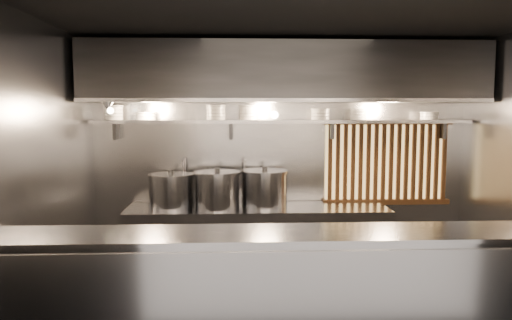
{
  "coord_description": "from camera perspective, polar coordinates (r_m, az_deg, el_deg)",
  "views": [
    {
      "loc": [
        -0.57,
        -4.52,
        2.03
      ],
      "look_at": [
        -0.34,
        0.55,
        1.51
      ],
      "focal_mm": 35.0,
      "sensor_mm": 36.0,
      "label": 1
    }
  ],
  "objects": [
    {
      "name": "stock_pot_mid",
      "position": [
        5.77,
        1.0,
        -3.25
      ],
      "size": [
        0.63,
        0.63,
        0.46
      ],
      "rotation": [
        0.0,
        0.0,
        0.17
      ],
      "color": "#99999E",
      "rests_on": "cooking_bench"
    },
    {
      "name": "bowl_stack_4",
      "position": [
        5.93,
        7.35,
        5.21
      ],
      "size": [
        0.23,
        0.23,
        0.13
      ],
      "color": "silver",
      "rests_on": "bowl_shelf"
    },
    {
      "name": "faucet_right",
      "position": [
        5.94,
        -1.4,
        -1.12
      ],
      "size": [
        0.04,
        0.3,
        0.5
      ],
      "color": "silver",
      "rests_on": "wall_back"
    },
    {
      "name": "heat_lamp",
      "position": [
        5.54,
        -16.55,
        6.02
      ],
      "size": [
        0.25,
        0.35,
        0.2
      ],
      "color": "#99999E",
      "rests_on": "exhaust_hood"
    },
    {
      "name": "stock_pot_left",
      "position": [
        5.79,
        -9.71,
        -3.47
      ],
      "size": [
        0.53,
        0.53,
        0.43
      ],
      "rotation": [
        0.0,
        0.0,
        -0.02
      ],
      "color": "#99999E",
      "rests_on": "cooking_bench"
    },
    {
      "name": "bowl_stack_1",
      "position": [
        5.93,
        -12.46,
        4.94
      ],
      "size": [
        0.24,
        0.24,
        0.09
      ],
      "color": "silver",
      "rests_on": "bowl_shelf"
    },
    {
      "name": "ceiling",
      "position": [
        4.63,
        4.72,
        15.44
      ],
      "size": [
        4.5,
        4.5,
        0.0
      ],
      "primitive_type": "plane",
      "rotation": [
        3.14,
        0.0,
        0.0
      ],
      "color": "black",
      "rests_on": "wall_back"
    },
    {
      "name": "serving_counter",
      "position": [
        3.9,
        6.29,
        -16.22
      ],
      "size": [
        4.5,
        0.56,
        1.13
      ],
      "color": "#99999E",
      "rests_on": "floor"
    },
    {
      "name": "pendant_bulb",
      "position": [
        5.74,
        2.13,
        5.2
      ],
      "size": [
        0.09,
        0.09,
        0.19
      ],
      "color": "#2D2D30",
      "rests_on": "exhaust_hood"
    },
    {
      "name": "exhaust_hood",
      "position": [
        5.67,
        3.25,
        9.86
      ],
      "size": [
        4.4,
        0.81,
        0.65
      ],
      "color": "#2D2D30",
      "rests_on": "ceiling"
    },
    {
      "name": "faucet_left",
      "position": [
        5.96,
        -8.14,
        -1.14
      ],
      "size": [
        0.04,
        0.3,
        0.5
      ],
      "color": "silver",
      "rests_on": "wall_back"
    },
    {
      "name": "bowl_stack_2",
      "position": [
        5.85,
        -4.6,
        5.42
      ],
      "size": [
        0.23,
        0.23,
        0.17
      ],
      "color": "silver",
      "rests_on": "bowl_shelf"
    },
    {
      "name": "wall_back",
      "position": [
        6.08,
        2.81,
        -0.07
      ],
      "size": [
        4.5,
        0.0,
        4.5
      ],
      "primitive_type": "plane",
      "rotation": [
        1.57,
        0.0,
        0.0
      ],
      "color": "gray",
      "rests_on": "floor"
    },
    {
      "name": "wall_left",
      "position": [
        4.87,
        -22.75,
        -2.02
      ],
      "size": [
        0.0,
        3.0,
        3.0
      ],
      "primitive_type": "plane",
      "rotation": [
        1.57,
        0.0,
        1.57
      ],
      "color": "gray",
      "rests_on": "floor"
    },
    {
      "name": "bowl_stack_6",
      "position": [
        6.29,
        19.19,
        4.8
      ],
      "size": [
        0.23,
        0.23,
        0.09
      ],
      "color": "silver",
      "rests_on": "bowl_shelf"
    },
    {
      "name": "bowl_stack_0",
      "position": [
        6.01,
        -15.97,
        5.22
      ],
      "size": [
        0.23,
        0.23,
        0.17
      ],
      "color": "silver",
      "rests_on": "bowl_shelf"
    },
    {
      "name": "bowl_stack_5",
      "position": [
        6.03,
        11.6,
        5.15
      ],
      "size": [
        0.2,
        0.2,
        0.13
      ],
      "color": "silver",
      "rests_on": "bowl_shelf"
    },
    {
      "name": "stock_pot_right",
      "position": [
        5.69,
        -4.44,
        -3.4
      ],
      "size": [
        0.64,
        0.64,
        0.46
      ],
      "rotation": [
        0.0,
        0.0,
        0.27
      ],
      "color": "#99999E",
      "rests_on": "cooking_bench"
    },
    {
      "name": "cooking_bench",
      "position": [
        5.88,
        0.15,
        -9.71
      ],
      "size": [
        3.0,
        0.7,
        0.9
      ],
      "primitive_type": "cube",
      "color": "#99999E",
      "rests_on": "floor"
    },
    {
      "name": "bowl_stack_3",
      "position": [
        5.85,
        -0.86,
        5.44
      ],
      "size": [
        0.23,
        0.23,
        0.17
      ],
      "color": "silver",
      "rests_on": "bowl_shelf"
    },
    {
      "name": "wood_screen",
      "position": [
        6.3,
        14.72,
        -0.24
      ],
      "size": [
        1.56,
        0.09,
        1.04
      ],
      "color": "#EDBF6A",
      "rests_on": "wall_back"
    },
    {
      "name": "bowl_shelf",
      "position": [
        5.87,
        3.0,
        4.41
      ],
      "size": [
        4.4,
        0.34,
        0.04
      ],
      "primitive_type": "cube",
      "color": "#99999E",
      "rests_on": "wall_back"
    }
  ]
}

